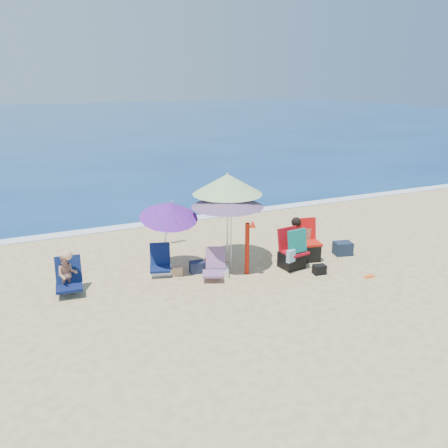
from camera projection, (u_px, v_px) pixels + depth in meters
name	position (u px, v px, depth m)	size (l,w,h in m)	color
ground	(254.00, 281.00, 10.45)	(120.00, 120.00, 0.00)	#D8BC84
sea	(58.00, 122.00, 49.57)	(120.00, 80.00, 0.12)	navy
foam	(180.00, 220.00, 14.87)	(120.00, 0.50, 0.04)	white
umbrella_turquoise	(227.00, 198.00, 10.70)	(2.01, 2.01, 1.95)	white
umbrella_striped	(228.00, 184.00, 10.99)	(1.83, 1.83, 2.26)	white
umbrella_blue	(169.00, 210.00, 10.51)	(1.37, 1.42, 1.84)	silver
furled_umbrella	(248.00, 244.00, 10.57)	(0.19, 0.42, 1.37)	#AE1D0C
chair_navy	(161.00, 266.00, 10.82)	(0.64, 0.76, 0.68)	#0C1A48
chair_rainbow	(217.00, 269.00, 10.67)	(0.83, 0.81, 0.65)	#C54555
camp_chair_left	(307.00, 248.00, 11.62)	(0.69, 0.69, 1.02)	red
camp_chair_right	(292.00, 254.00, 11.06)	(0.67, 0.69, 1.01)	#A30B1A
person_center	(298.00, 237.00, 11.82)	(0.71, 0.60, 1.04)	tan
person_left	(68.00, 274.00, 9.70)	(0.61, 0.72, 0.98)	#A97865
bag_navy_a	(197.00, 267.00, 10.87)	(0.37, 0.29, 0.27)	#1A223B
bag_black_a	(212.00, 262.00, 11.20)	(0.33, 0.26, 0.21)	black
bag_tan	(177.00, 271.00, 10.72)	(0.28, 0.22, 0.21)	tan
bag_navy_b	(343.00, 248.00, 11.97)	(0.51, 0.42, 0.34)	#182435
bag_black_b	(319.00, 269.00, 10.78)	(0.31, 0.24, 0.22)	black
orange_item	(369.00, 276.00, 10.63)	(0.24, 0.11, 0.03)	#FF5F1A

